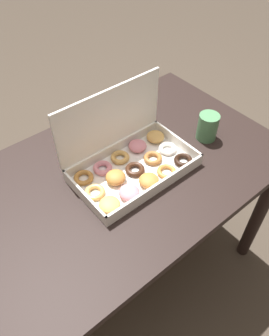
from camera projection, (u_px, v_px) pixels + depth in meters
ground_plane at (127, 266)px, 1.63m from camera, size 8.00×8.00×0.00m
dining_table at (125, 189)px, 1.20m from camera, size 1.12×0.71×0.71m
donut_box at (129, 158)px, 1.09m from camera, size 0.41×0.25×0.26m
coffee_mug at (208, 126)px, 1.19m from camera, size 0.07×0.07×0.10m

